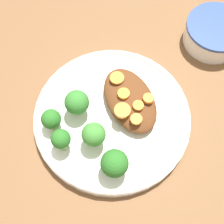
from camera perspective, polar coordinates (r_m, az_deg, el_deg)
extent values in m
plane|color=brown|center=(0.57, 0.00, -1.49)|extent=(4.00, 4.00, 0.00)
cylinder|color=white|center=(0.56, 0.00, -1.07)|extent=(0.28, 0.28, 0.02)
torus|color=white|center=(0.55, 0.00, -0.65)|extent=(0.28, 0.28, 0.01)
cylinder|color=white|center=(0.67, 18.21, 13.50)|extent=(0.12, 0.12, 0.05)
cylinder|color=#2D478C|center=(0.65, 18.74, 14.59)|extent=(0.12, 0.12, 0.01)
cylinder|color=white|center=(0.66, 18.56, 14.21)|extent=(0.09, 0.09, 0.01)
ellipsoid|color=#5B3319|center=(0.54, 3.29, 2.24)|extent=(0.13, 0.08, 0.03)
cylinder|color=#759E51|center=(0.52, -9.01, -5.65)|extent=(0.02, 0.02, 0.02)
sphere|color=#286B23|center=(0.50, -9.36, -4.87)|extent=(0.03, 0.03, 0.03)
cylinder|color=#759E51|center=(0.50, 0.45, -10.05)|extent=(0.01, 0.01, 0.02)
sphere|color=#286B23|center=(0.48, 0.47, -9.36)|extent=(0.04, 0.04, 0.04)
cylinder|color=#759E51|center=(0.52, -3.24, -4.99)|extent=(0.02, 0.02, 0.02)
sphere|color=#3D8433|center=(0.50, -3.38, -4.11)|extent=(0.04, 0.04, 0.04)
cylinder|color=#759E51|center=(0.54, -6.21, 0.69)|extent=(0.02, 0.02, 0.02)
sphere|color=#337A2D|center=(0.52, -6.46, 1.77)|extent=(0.04, 0.04, 0.04)
cylinder|color=#759E51|center=(0.54, -10.73, -2.02)|extent=(0.02, 0.02, 0.02)
sphere|color=#286B23|center=(0.52, -11.08, -1.26)|extent=(0.03, 0.03, 0.03)
cylinder|color=orange|center=(0.53, 6.65, 2.48)|extent=(0.02, 0.02, 0.01)
cylinder|color=orange|center=(0.54, 0.91, 6.24)|extent=(0.02, 0.02, 0.00)
cylinder|color=orange|center=(0.53, 2.13, 3.37)|extent=(0.02, 0.02, 0.01)
cylinder|color=orange|center=(0.51, 1.90, 0.27)|extent=(0.03, 0.03, 0.01)
cylinder|color=orange|center=(0.52, 4.80, 1.18)|extent=(0.02, 0.02, 0.01)
cylinder|color=orange|center=(0.51, 4.45, -1.30)|extent=(0.02, 0.02, 0.00)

